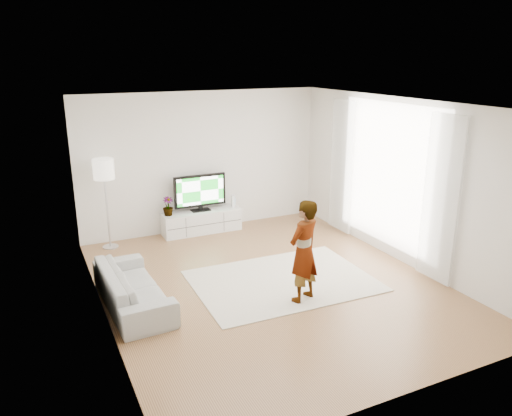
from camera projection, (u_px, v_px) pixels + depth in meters
name	position (u px, v px, depth m)	size (l,w,h in m)	color
floor	(270.00, 284.00, 7.86)	(6.00, 6.00, 0.00)	#A5784A
ceiling	(271.00, 104.00, 7.04)	(6.00, 6.00, 0.00)	white
wall_left	(98.00, 222.00, 6.42)	(0.02, 6.00, 2.80)	silver
wall_right	(401.00, 182.00, 8.48)	(0.02, 6.00, 2.80)	silver
wall_back	(203.00, 162.00, 10.04)	(5.00, 0.02, 2.80)	silver
wall_front	(410.00, 276.00, 4.86)	(5.00, 0.02, 2.80)	silver
window	(389.00, 175.00, 8.71)	(0.01, 2.60, 2.50)	white
curtain_near	(441.00, 200.00, 7.59)	(0.04, 0.70, 2.60)	white
curtain_far	(342.00, 167.00, 9.83)	(0.04, 0.70, 2.60)	white
media_console	(202.00, 221.00, 10.12)	(1.60, 0.45, 0.45)	white
television	(200.00, 191.00, 9.96)	(1.07, 0.21, 0.74)	black
game_console	(233.00, 201.00, 10.31)	(0.10, 0.18, 0.24)	white
potted_plant	(168.00, 206.00, 9.72)	(0.21, 0.21, 0.37)	#3F7238
rug	(283.00, 281.00, 7.97)	(2.80, 2.01, 0.01)	beige
player	(304.00, 251.00, 7.13)	(0.55, 0.36, 1.52)	#334772
sofa	(133.00, 287.00, 7.14)	(1.93, 0.75, 0.56)	#AAABA6
floor_lamp	(104.00, 173.00, 8.96)	(0.37, 0.37, 1.69)	silver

